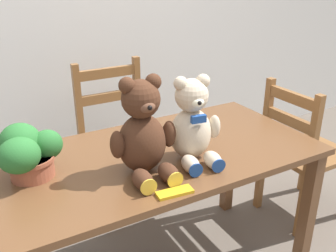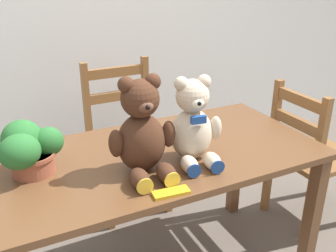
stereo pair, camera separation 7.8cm
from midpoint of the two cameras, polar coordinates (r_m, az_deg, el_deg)
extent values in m
cube|color=brown|center=(1.67, -3.12, -4.56)|extent=(1.46, 0.73, 0.03)
cube|color=brown|center=(2.02, 19.43, -12.60)|extent=(0.06, 0.06, 0.69)
cube|color=brown|center=(2.40, 8.31, -5.38)|extent=(0.06, 0.06, 0.69)
cube|color=brown|center=(2.38, -8.00, -3.71)|extent=(0.44, 0.39, 0.03)
cube|color=brown|center=(2.42, -1.75, -8.88)|extent=(0.04, 0.04, 0.40)
cube|color=brown|center=(2.29, -10.69, -11.33)|extent=(0.04, 0.04, 0.40)
cube|color=brown|center=(2.57, -5.45, 0.00)|extent=(0.04, 0.04, 0.96)
cube|color=brown|center=(2.45, -13.89, -1.80)|extent=(0.04, 0.04, 0.96)
cube|color=brown|center=(2.37, -10.21, 7.98)|extent=(0.36, 0.03, 0.06)
cube|color=brown|center=(2.42, -9.95, 4.38)|extent=(0.36, 0.03, 0.06)
cube|color=brown|center=(2.45, 19.80, -3.85)|extent=(0.46, 0.39, 0.03)
cube|color=brown|center=(2.80, 19.40, -5.49)|extent=(0.04, 0.04, 0.41)
cube|color=brown|center=(2.41, 13.49, -3.10)|extent=(0.04, 0.04, 0.89)
cube|color=brown|center=(2.20, 19.61, -6.52)|extent=(0.04, 0.04, 0.89)
cube|color=brown|center=(2.16, 17.52, 4.13)|extent=(0.03, 0.31, 0.06)
cube|color=brown|center=(2.20, 17.11, 0.86)|extent=(0.03, 0.31, 0.06)
ellipsoid|color=#472819|center=(1.48, -5.48, -2.64)|extent=(0.20, 0.17, 0.24)
sphere|color=#472819|center=(1.41, -5.76, 4.10)|extent=(0.15, 0.15, 0.15)
sphere|color=#472819|center=(1.41, -3.86, 6.73)|extent=(0.06, 0.06, 0.06)
sphere|color=#472819|center=(1.37, -7.91, 6.13)|extent=(0.06, 0.06, 0.06)
ellipsoid|color=brown|center=(1.36, -4.88, 2.97)|extent=(0.07, 0.06, 0.05)
sphere|color=black|center=(1.34, -4.45, 2.77)|extent=(0.02, 0.02, 0.02)
ellipsoid|color=#472819|center=(1.49, -1.33, -1.24)|extent=(0.06, 0.06, 0.11)
ellipsoid|color=#472819|center=(1.42, -9.30, -2.86)|extent=(0.06, 0.06, 0.11)
ellipsoid|color=#472819|center=(1.44, -1.50, -7.20)|extent=(0.08, 0.12, 0.07)
cylinder|color=gold|center=(1.39, -0.48, -8.28)|extent=(0.06, 0.01, 0.06)
ellipsoid|color=#472819|center=(1.40, -5.51, -8.17)|extent=(0.08, 0.12, 0.07)
cylinder|color=gold|center=(1.36, -4.60, -9.31)|extent=(0.06, 0.01, 0.06)
ellipsoid|color=beige|center=(1.58, 2.06, -1.17)|extent=(0.20, 0.18, 0.22)
sphere|color=beige|center=(1.52, 2.15, 4.67)|extent=(0.14, 0.14, 0.14)
sphere|color=beige|center=(1.52, 3.88, 6.84)|extent=(0.06, 0.06, 0.06)
sphere|color=beige|center=(1.48, 0.45, 6.49)|extent=(0.06, 0.06, 0.06)
ellipsoid|color=white|center=(1.48, 2.93, 3.68)|extent=(0.07, 0.06, 0.04)
sphere|color=black|center=(1.45, 3.32, 3.50)|extent=(0.02, 0.02, 0.02)
ellipsoid|color=beige|center=(1.59, 5.67, -0.13)|extent=(0.06, 0.06, 0.10)
ellipsoid|color=beige|center=(1.52, -1.14, -1.18)|extent=(0.06, 0.06, 0.10)
ellipsoid|color=beige|center=(1.54, 5.38, -5.20)|extent=(0.08, 0.12, 0.07)
cylinder|color=#1E4793|center=(1.50, 6.26, -6.09)|extent=(0.06, 0.02, 0.06)
ellipsoid|color=beige|center=(1.50, 1.96, -5.85)|extent=(0.08, 0.12, 0.07)
cylinder|color=#1E4793|center=(1.46, 2.76, -6.80)|extent=(0.06, 0.02, 0.06)
cube|color=#1E4793|center=(1.48, 3.19, 1.06)|extent=(0.06, 0.03, 0.03)
cylinder|color=#9E5138|center=(1.57, -21.37, -5.78)|extent=(0.17, 0.17, 0.09)
cylinder|color=#9E5138|center=(1.56, -21.55, -4.65)|extent=(0.18, 0.18, 0.02)
ellipsoid|color=#286B2D|center=(1.55, -19.32, -2.69)|extent=(0.12, 0.10, 0.12)
ellipsoid|color=#286B2D|center=(1.56, -22.94, -2.33)|extent=(0.16, 0.16, 0.15)
ellipsoid|color=#286B2D|center=(1.48, -23.16, -4.18)|extent=(0.16, 0.14, 0.14)
cube|color=gold|center=(1.38, -0.62, -10.10)|extent=(0.14, 0.06, 0.01)
camera|label=1|loc=(0.04, -91.48, -0.63)|focal=40.00mm
camera|label=2|loc=(0.04, 88.52, 0.63)|focal=40.00mm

